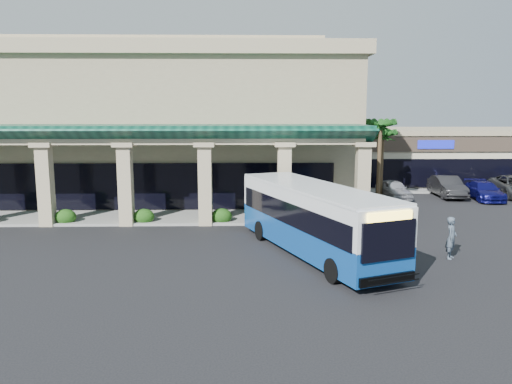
{
  "coord_description": "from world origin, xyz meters",
  "views": [
    {
      "loc": [
        -0.77,
        -22.91,
        6.38
      ],
      "look_at": [
        -0.15,
        3.33,
        2.2
      ],
      "focal_mm": 35.0,
      "sensor_mm": 36.0,
      "label": 1
    }
  ],
  "objects_px": {
    "car_silver": "(394,189)",
    "car_white": "(447,187)",
    "car_red": "(484,191)",
    "pedestrian": "(451,238)",
    "transit_bus": "(314,221)"
  },
  "relations": [
    {
      "from": "transit_bus",
      "to": "car_silver",
      "type": "distance_m",
      "value": 16.83
    },
    {
      "from": "pedestrian",
      "to": "car_silver",
      "type": "height_order",
      "value": "pedestrian"
    },
    {
      "from": "transit_bus",
      "to": "car_red",
      "type": "relative_size",
      "value": 2.44
    },
    {
      "from": "pedestrian",
      "to": "car_red",
      "type": "distance_m",
      "value": 17.19
    },
    {
      "from": "car_white",
      "to": "car_red",
      "type": "xyz_separation_m",
      "value": [
        2.23,
        -1.38,
        -0.12
      ]
    },
    {
      "from": "car_silver",
      "to": "transit_bus",
      "type": "bearing_deg",
      "value": -124.6
    },
    {
      "from": "pedestrian",
      "to": "car_red",
      "type": "relative_size",
      "value": 0.4
    },
    {
      "from": "pedestrian",
      "to": "car_white",
      "type": "xyz_separation_m",
      "value": [
        6.42,
        16.23,
        -0.14
      ]
    },
    {
      "from": "car_white",
      "to": "car_red",
      "type": "distance_m",
      "value": 2.62
    },
    {
      "from": "transit_bus",
      "to": "car_red",
      "type": "distance_m",
      "value": 20.33
    },
    {
      "from": "pedestrian",
      "to": "car_white",
      "type": "distance_m",
      "value": 17.46
    },
    {
      "from": "car_red",
      "to": "pedestrian",
      "type": "bearing_deg",
      "value": -114.38
    },
    {
      "from": "car_silver",
      "to": "car_white",
      "type": "height_order",
      "value": "car_white"
    },
    {
      "from": "transit_bus",
      "to": "pedestrian",
      "type": "xyz_separation_m",
      "value": [
        5.99,
        -0.78,
        -0.64
      ]
    },
    {
      "from": "car_silver",
      "to": "car_red",
      "type": "xyz_separation_m",
      "value": [
        6.57,
        -0.67,
        -0.03
      ]
    }
  ]
}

